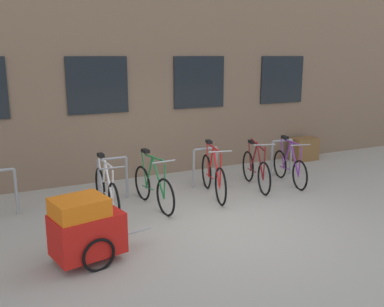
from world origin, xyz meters
The scene contains 10 objects.
ground_plane centered at (0.00, 0.00, 0.00)m, with size 42.00×42.00×0.00m, color #9E998E.
storefront_building centered at (0.00, 6.60, 3.10)m, with size 28.00×6.84×6.21m.
bike_rack centered at (-0.30, 1.90, 0.51)m, with size 6.59×0.05×0.85m.
bicycle_purple centered at (2.47, 1.32, 0.36)m, with size 0.50×1.57×1.01m.
bicycle_maroon centered at (1.64, 1.40, 0.38)m, with size 0.55×1.63×1.04m.
bicycle_white centered at (-1.59, 1.29, 0.38)m, with size 0.44×1.74×1.03m.
bicycle_red centered at (0.56, 1.31, 0.40)m, with size 0.56×1.76×1.07m.
bicycle_green centered at (-0.74, 1.22, 0.38)m, with size 0.44×1.66×1.04m.
bike_trailer centered at (-2.33, -0.42, 0.48)m, with size 1.48×0.78×0.94m.
planter_box centered at (4.17, 2.85, 0.30)m, with size 0.70×0.44×0.60m, color brown.
Camera 1 is at (-3.38, -5.83, 2.73)m, focal length 39.89 mm.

